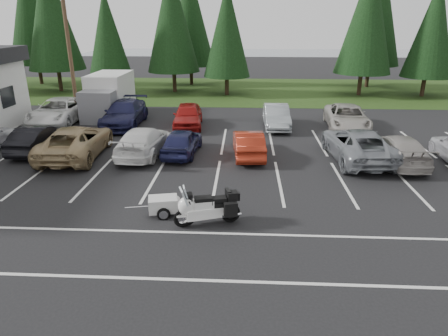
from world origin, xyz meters
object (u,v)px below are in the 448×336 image
(car_near_2, at_px, (76,141))
(car_far_3, at_px, (276,116))
(touring_motorcycle, at_px, (207,205))
(car_near_6, at_px, (358,144))
(utility_pole, at_px, (69,48))
(car_far_0, at_px, (59,111))
(car_near_5, at_px, (248,143))
(car_near_4, at_px, (182,142))
(car_near_7, at_px, (398,149))
(car_near_3, at_px, (144,141))
(car_far_4, at_px, (347,117))
(car_far_2, at_px, (188,115))
(cargo_trailer, at_px, (163,206))
(car_near_1, at_px, (38,138))
(car_far_1, at_px, (125,113))
(box_truck, at_px, (107,96))
(adventure_motorcycle, at_px, (208,204))

(car_near_2, relative_size, car_far_3, 1.29)
(touring_motorcycle, bearing_deg, car_near_6, 26.46)
(utility_pole, bearing_deg, car_far_0, -112.21)
(car_near_5, relative_size, car_near_6, 0.72)
(car_near_4, height_order, car_near_6, car_near_6)
(car_near_7, relative_size, car_far_0, 0.81)
(utility_pole, relative_size, car_far_0, 1.56)
(car_near_3, xyz_separation_m, car_far_4, (11.50, 5.75, 0.02))
(car_near_7, distance_m, car_far_3, 8.34)
(car_near_6, bearing_deg, car_far_3, -63.11)
(car_far_0, bearing_deg, car_far_2, -3.92)
(cargo_trailer, bearing_deg, car_near_2, 120.43)
(cargo_trailer, bearing_deg, car_far_3, 56.84)
(car_near_1, relative_size, car_near_5, 1.05)
(car_near_4, relative_size, touring_motorcycle, 1.55)
(car_far_0, distance_m, car_far_1, 4.53)
(car_near_5, relative_size, car_far_1, 0.74)
(box_truck, bearing_deg, car_far_0, -142.55)
(box_truck, xyz_separation_m, car_far_2, (6.05, -2.49, -0.70))
(utility_pole, distance_m, car_far_0, 4.22)
(car_far_4, bearing_deg, touring_motorcycle, -116.22)
(car_near_6, bearing_deg, adventure_motorcycle, 42.74)
(car_near_6, height_order, adventure_motorcycle, car_near_6)
(car_far_3, bearing_deg, car_near_7, -51.32)
(car_far_0, xyz_separation_m, cargo_trailer, (9.46, -12.77, -0.47))
(utility_pole, distance_m, car_near_1, 8.48)
(car_far_1, relative_size, car_far_2, 1.24)
(car_near_3, xyz_separation_m, touring_motorcycle, (3.89, -7.18, -0.00))
(car_near_7, bearing_deg, car_near_6, -13.82)
(car_near_1, height_order, touring_motorcycle, touring_motorcycle)
(utility_pole, bearing_deg, car_near_7, -23.55)
(car_near_3, distance_m, car_near_4, 1.93)
(touring_motorcycle, xyz_separation_m, cargo_trailer, (-1.62, 0.59, -0.37))
(car_near_3, bearing_deg, adventure_motorcycle, 122.77)
(car_near_7, distance_m, adventure_motorcycle, 10.76)
(car_near_2, bearing_deg, car_far_4, -160.14)
(car_near_3, relative_size, car_near_7, 1.04)
(car_near_5, distance_m, car_far_0, 13.92)
(car_far_2, bearing_deg, utility_pole, 161.47)
(car_near_2, height_order, adventure_motorcycle, car_near_2)
(car_near_2, bearing_deg, car_far_3, -151.86)
(car_near_2, relative_size, car_near_6, 1.00)
(car_near_4, distance_m, touring_motorcycle, 7.60)
(car_far_4, distance_m, cargo_trailer, 15.41)
(car_near_1, distance_m, car_near_5, 10.95)
(touring_motorcycle, bearing_deg, cargo_trailer, 140.53)
(utility_pole, relative_size, car_near_6, 1.61)
(box_truck, height_order, car_near_5, box_truck)
(car_near_7, bearing_deg, car_near_5, -6.38)
(box_truck, xyz_separation_m, car_near_7, (17.01, -8.79, -0.77))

